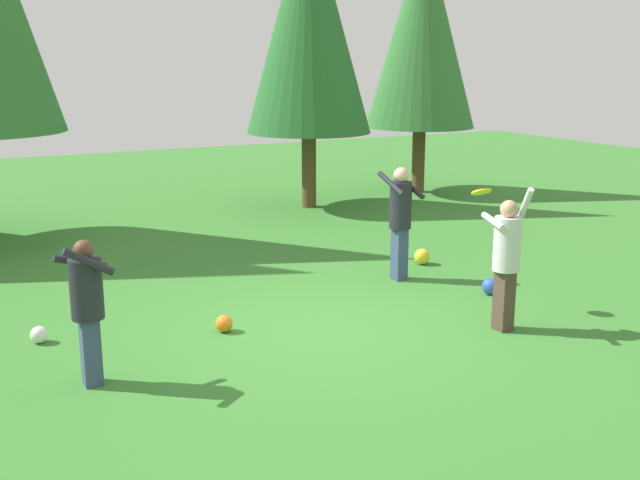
% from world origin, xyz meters
% --- Properties ---
extents(ground_plane, '(40.00, 40.00, 0.00)m').
position_xyz_m(ground_plane, '(0.00, 0.00, 0.00)').
color(ground_plane, '#387A2D').
extents(person_thrower, '(0.60, 0.60, 1.86)m').
position_xyz_m(person_thrower, '(2.07, -1.05, 1.01)').
color(person_thrower, '#4C382D').
rests_on(person_thrower, ground_plane).
extents(person_catcher, '(0.53, 0.64, 1.77)m').
position_xyz_m(person_catcher, '(2.17, 1.48, 1.06)').
color(person_catcher, '#38476B').
rests_on(person_catcher, ground_plane).
extents(person_bystander, '(0.55, 0.49, 1.58)m').
position_xyz_m(person_bystander, '(-2.92, -0.30, 0.94)').
color(person_bystander, '#38476B').
rests_on(person_bystander, ground_plane).
extents(frisbee, '(0.31, 0.30, 0.14)m').
position_xyz_m(frisbee, '(2.33, -0.20, 1.64)').
color(frisbee, yellow).
extents(ball_orange, '(0.22, 0.22, 0.22)m').
position_xyz_m(ball_orange, '(-1.10, 0.54, 0.11)').
color(ball_orange, orange).
rests_on(ball_orange, ground_plane).
extents(ball_blue, '(0.25, 0.25, 0.25)m').
position_xyz_m(ball_blue, '(2.92, 0.19, 0.13)').
color(ball_blue, blue).
rests_on(ball_blue, ground_plane).
extents(ball_yellow, '(0.27, 0.27, 0.27)m').
position_xyz_m(ball_yellow, '(3.01, 2.05, 0.13)').
color(ball_yellow, yellow).
rests_on(ball_yellow, ground_plane).
extents(ball_white, '(0.21, 0.21, 0.21)m').
position_xyz_m(ball_white, '(-3.24, 1.24, 0.11)').
color(ball_white, white).
rests_on(ball_white, ground_plane).
extents(tree_far_right, '(2.72, 2.72, 6.49)m').
position_xyz_m(tree_far_right, '(7.05, 7.94, 4.05)').
color(tree_far_right, brown).
rests_on(tree_far_right, ground_plane).
extents(tree_right, '(2.81, 2.81, 6.71)m').
position_xyz_m(tree_right, '(3.66, 7.46, 4.19)').
color(tree_right, brown).
rests_on(tree_right, ground_plane).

